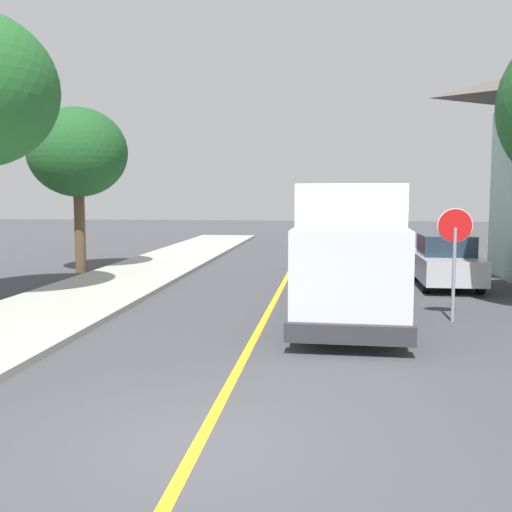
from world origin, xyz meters
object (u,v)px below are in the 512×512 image
parked_car_mid (347,241)px  parked_car_furthest (343,226)px  parked_car_near (347,254)px  parked_car_far (347,233)px  box_truck (350,244)px  street_tree_down_block (78,153)px  stop_sign (455,243)px  parked_van_across (445,262)px

parked_car_mid → parked_car_furthest: same height
parked_car_near → parked_car_far: size_ratio=1.00×
box_truck → parked_car_far: (0.42, 19.48, -0.97)m
street_tree_down_block → parked_car_near: bearing=2.1°
stop_sign → parked_car_furthest: bearing=94.5°
parked_van_across → stop_sign: stop_sign is taller
street_tree_down_block → box_truck: bearing=-35.1°
parked_car_mid → parked_car_far: same height
parked_car_mid → stop_sign: (2.10, -13.91, 1.06)m
box_truck → parked_car_furthest: box_truck is taller
parked_car_near → stop_sign: (2.24, -7.70, 1.06)m
box_truck → street_tree_down_block: street_tree_down_block is taller
box_truck → parked_car_far: bearing=88.8°
parked_car_far → street_tree_down_block: bearing=-129.3°
parked_van_across → parked_car_far: bearing=100.9°
box_truck → parked_van_across: 6.09m
parked_van_across → street_tree_down_block: (-13.04, 1.81, 3.69)m
parked_car_far → parked_car_furthest: size_ratio=1.00×
parked_car_mid → parked_car_furthest: (0.04, 12.46, 0.00)m
parked_car_near → parked_van_across: size_ratio=1.01×
box_truck → parked_car_furthest: (0.32, 25.94, -0.97)m
box_truck → parked_car_far: 19.51m
parked_car_furthest → parked_van_across: size_ratio=1.01×
parked_van_across → street_tree_down_block: bearing=172.1°
parked_car_far → parked_car_mid: bearing=-91.4°
parked_car_near → parked_car_mid: (0.14, 6.21, 0.00)m
box_truck → stop_sign: 2.42m
parked_car_near → stop_sign: size_ratio=1.67×
parked_car_near → street_tree_down_block: (-9.99, -0.36, 3.69)m
box_truck → parked_van_across: bearing=58.0°
parked_car_near → parked_car_far: same height
parked_car_far → parked_van_across: same height
parked_van_across → street_tree_down_block: size_ratio=0.71×
parked_car_mid → parked_van_across: same height
box_truck → street_tree_down_block: size_ratio=1.17×
parked_car_mid → parked_van_across: bearing=-70.8°
parked_car_near → parked_van_across: 3.75m
parked_car_mid → street_tree_down_block: bearing=-147.0°
box_truck → parked_car_near: (0.14, 7.27, -0.97)m
parked_car_near → stop_sign: stop_sign is taller
parked_car_furthest → box_truck: bearing=-90.7°
parked_car_far → stop_sign: 20.03m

